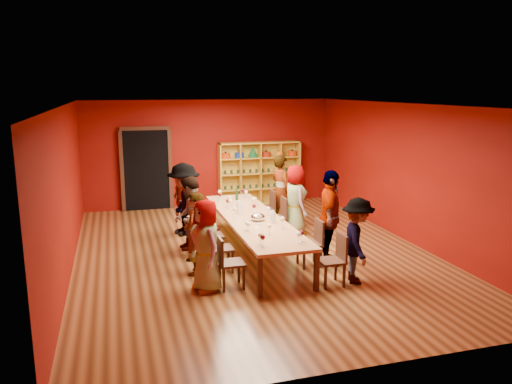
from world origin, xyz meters
TOP-DOWN VIEW (x-y plane):
  - room_shell at (0.00, 0.00)m, footprint 7.10×9.10m
  - tasting_table at (0.00, 0.00)m, footprint 1.10×4.50m
  - doorway at (-1.80, 4.43)m, footprint 1.40×0.17m
  - shelving_unit at (1.40, 4.32)m, footprint 2.40×0.40m
  - chair_person_left_0 at (-0.91, -1.63)m, footprint 0.42×0.42m
  - person_left_0 at (-1.25, -1.63)m, footprint 0.58×0.84m
  - chair_person_left_1 at (-0.91, -0.82)m, footprint 0.42×0.42m
  - person_left_1 at (-1.32, -0.82)m, footprint 0.58×0.66m
  - chair_person_left_2 at (-0.91, 0.03)m, footprint 0.42×0.42m
  - person_left_2 at (-1.28, 0.03)m, footprint 0.66×0.90m
  - chair_person_left_3 at (-0.91, 0.65)m, footprint 0.42×0.42m
  - person_left_3 at (-1.29, 0.65)m, footprint 0.58×1.21m
  - chair_person_left_4 at (-0.91, 1.75)m, footprint 0.42×0.42m
  - person_left_4 at (-1.17, 1.75)m, footprint 0.66×1.00m
  - chair_person_right_0 at (0.91, -1.99)m, footprint 0.42×0.42m
  - person_right_0 at (1.31, -1.99)m, footprint 0.67×1.04m
  - chair_person_right_1 at (0.91, -1.01)m, footprint 0.42×0.42m
  - person_right_1 at (1.23, -1.01)m, footprint 0.88×1.17m
  - chair_person_right_3 at (0.91, 1.02)m, footprint 0.42×0.42m
  - person_right_3 at (1.29, 1.02)m, footprint 0.46×0.81m
  - chair_person_right_4 at (0.91, 1.86)m, footprint 0.42×0.42m
  - person_right_4 at (1.23, 1.86)m, footprint 0.64×0.75m
  - wine_glass_0 at (-0.35, -1.85)m, footprint 0.08×0.08m
  - wine_glass_1 at (0.33, 1.76)m, footprint 0.08×0.08m
  - wine_glass_2 at (-0.28, 1.91)m, footprint 0.08×0.08m
  - wine_glass_3 at (-0.26, 0.86)m, footprint 0.09×0.09m
  - wine_glass_4 at (-0.33, 1.64)m, footprint 0.08×0.08m
  - wine_glass_5 at (-0.03, -0.51)m, footprint 0.09×0.09m
  - wine_glass_6 at (0.12, 0.34)m, footprint 0.08×0.08m
  - wine_glass_7 at (0.32, -0.89)m, footprint 0.09×0.09m
  - wine_glass_8 at (0.35, 1.04)m, footprint 0.07×0.07m
  - wine_glass_9 at (-0.17, 1.30)m, footprint 0.08×0.08m
  - wine_glass_10 at (-0.34, -0.92)m, footprint 0.07×0.07m
  - wine_glass_11 at (0.29, -1.85)m, footprint 0.08×0.08m
  - wine_glass_12 at (-0.33, 0.18)m, footprint 0.08×0.08m
  - wine_glass_13 at (-0.35, -1.71)m, footprint 0.08×0.08m
  - wine_glass_14 at (0.37, -1.77)m, footprint 0.08×0.08m
  - wine_glass_15 at (-0.30, 0.97)m, footprint 0.08×0.08m
  - wine_glass_16 at (-0.02, -1.20)m, footprint 0.07×0.07m
  - wine_glass_17 at (-0.35, -0.85)m, footprint 0.07×0.07m
  - wine_glass_18 at (0.27, 1.84)m, footprint 0.09×0.09m
  - wine_glass_19 at (0.26, 0.87)m, footprint 0.09×0.09m
  - wine_glass_20 at (0.32, -0.02)m, footprint 0.08×0.08m
  - spittoon_bowl at (0.04, -0.24)m, footprint 0.29×0.29m
  - carafe_a at (-0.19, 0.38)m, footprint 0.12×0.12m
  - carafe_b at (0.27, -0.48)m, footprint 0.13×0.13m
  - wine_bottle at (0.08, 1.68)m, footprint 0.08×0.08m

SIDE VIEW (x-z plane):
  - chair_person_left_0 at x=-0.91m, z-range 0.05..0.94m
  - chair_person_left_1 at x=-0.91m, z-range 0.05..0.94m
  - chair_person_left_2 at x=-0.91m, z-range 0.05..0.94m
  - chair_person_left_3 at x=-0.91m, z-range 0.05..0.94m
  - chair_person_left_4 at x=-0.91m, z-range 0.05..0.94m
  - chair_person_right_0 at x=0.91m, z-range 0.05..0.94m
  - chair_person_right_1 at x=0.91m, z-range 0.05..0.94m
  - chair_person_right_3 at x=0.91m, z-range 0.05..0.94m
  - chair_person_right_4 at x=0.91m, z-range 0.05..0.94m
  - tasting_table at x=0.00m, z-range 0.32..1.07m
  - person_right_0 at x=1.31m, z-range 0.00..1.50m
  - person_left_1 at x=-1.32m, z-range 0.00..1.51m
  - person_left_0 at x=-1.25m, z-range 0.00..1.56m
  - person_left_4 at x=-1.17m, z-range 0.00..1.58m
  - person_right_3 at x=1.29m, z-range 0.00..1.62m
  - spittoon_bowl at x=0.04m, z-range 0.74..0.90m
  - person_left_2 at x=-1.28m, z-range 0.00..1.65m
  - carafe_b at x=0.27m, z-range 0.74..0.98m
  - wine_bottle at x=0.08m, z-range 0.71..1.01m
  - person_right_4 at x=1.23m, z-range 0.00..1.75m
  - wine_glass_17 at x=-0.35m, z-range 0.79..0.97m
  - wine_glass_10 at x=-0.34m, z-range 0.79..0.97m
  - carafe_a at x=-0.19m, z-range 0.74..1.02m
  - wine_glass_8 at x=0.35m, z-range 0.79..0.97m
  - wine_glass_16 at x=-0.02m, z-range 0.79..0.98m
  - wine_glass_9 at x=-0.17m, z-range 0.79..0.98m
  - wine_glass_1 at x=0.33m, z-range 0.79..0.99m
  - wine_glass_6 at x=0.12m, z-range 0.79..0.99m
  - wine_glass_14 at x=0.37m, z-range 0.79..0.99m
  - wine_glass_15 at x=-0.30m, z-range 0.79..0.99m
  - wine_glass_12 at x=-0.33m, z-range 0.79..0.99m
  - wine_glass_4 at x=-0.33m, z-range 0.79..1.00m
  - wine_glass_13 at x=-0.35m, z-range 0.80..1.00m
  - wine_glass_11 at x=0.29m, z-range 0.80..1.00m
  - wine_glass_0 at x=-0.35m, z-range 0.80..1.00m
  - wine_glass_20 at x=0.32m, z-range 0.80..1.01m
  - wine_glass_2 at x=-0.28m, z-range 0.80..1.01m
  - wine_glass_5 at x=-0.03m, z-range 0.80..1.01m
  - wine_glass_19 at x=0.26m, z-range 0.80..1.02m
  - wine_glass_3 at x=-0.26m, z-range 0.80..1.02m
  - wine_glass_18 at x=0.27m, z-range 0.80..1.02m
  - person_left_3 at x=-1.29m, z-range 0.00..1.82m
  - wine_glass_7 at x=0.32m, z-range 0.80..1.02m
  - person_right_1 at x=1.23m, z-range 0.00..1.82m
  - shelving_unit at x=1.40m, z-range 0.08..1.88m
  - doorway at x=-1.80m, z-range -0.03..2.27m
  - room_shell at x=0.00m, z-range -0.02..3.02m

